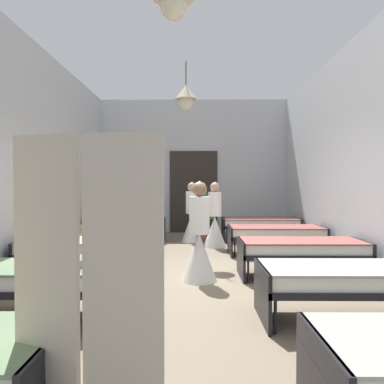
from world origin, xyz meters
name	(u,v)px	position (x,y,z in m)	size (l,w,h in m)	color
ground_plane	(192,280)	(0.00, 0.00, -0.05)	(6.07, 10.92, 0.10)	#7A6B56
room_shell	(193,156)	(0.00, 1.19, 1.96)	(5.87, 10.52, 3.92)	silver
bed_left_row_1	(31,278)	(-1.69, -1.78, 0.44)	(1.90, 0.84, 0.57)	black
bed_right_row_1	(351,279)	(1.69, -1.78, 0.44)	(1.90, 0.84, 0.57)	black
bed_left_row_2	(83,248)	(-1.69, 0.00, 0.44)	(1.90, 0.84, 0.57)	black
bed_right_row_2	(301,249)	(1.69, 0.00, 0.44)	(1.90, 0.84, 0.57)	black
bed_left_row_3	(110,233)	(-1.69, 1.78, 0.44)	(1.90, 0.84, 0.57)	black
bed_right_row_3	(276,233)	(1.69, 1.78, 0.44)	(1.90, 0.84, 0.57)	black
bed_left_row_4	(127,223)	(-1.69, 3.57, 0.44)	(1.90, 0.84, 0.57)	black
bed_right_row_4	(260,223)	(1.69, 3.57, 0.44)	(1.90, 0.84, 0.57)	black
nurse_near_aisle	(215,224)	(0.49, 2.67, 0.53)	(0.52, 0.52, 1.49)	white
nurse_mid_aisle	(199,245)	(0.11, -0.23, 0.53)	(0.52, 0.52, 1.49)	white
nurse_far_aisle	(192,221)	(-0.03, 3.38, 0.53)	(0.52, 0.52, 1.49)	white
patient_seated_primary	(63,238)	(-1.34, -1.80, 0.87)	(0.44, 0.44, 0.80)	slate
potted_plant	(204,206)	(0.27, 3.31, 0.90)	(0.51, 0.51, 1.49)	brown
privacy_screen	(43,298)	(-0.74, -3.74, 0.85)	(1.22, 0.30, 1.70)	#BCB29E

